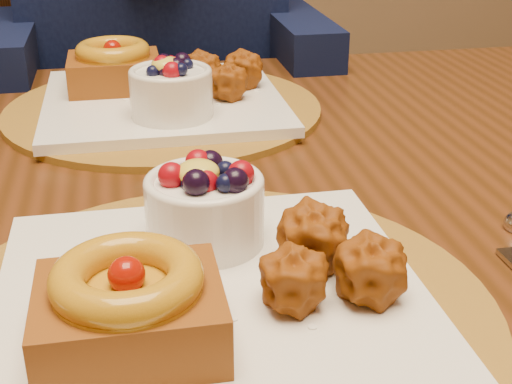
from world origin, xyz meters
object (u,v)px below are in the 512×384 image
Objects in this scene: dining_table at (185,257)px; place_setting_near at (208,286)px; chair_far at (87,163)px; place_setting_far at (161,93)px.

place_setting_near is (-0.00, -0.22, 0.10)m from dining_table.
place_setting_near is 0.39× the size of chair_far.
chair_far reaches higher than place_setting_near.
place_setting_far is at bearing -79.42° from chair_far.
place_setting_near is 0.87m from chair_far.
place_setting_near reaches higher than dining_table.
dining_table is at bearing -89.24° from place_setting_far.
chair_far is (-0.12, 0.82, -0.24)m from place_setting_near.
chair_far reaches higher than dining_table.
chair_far is (-0.12, 0.61, -0.14)m from dining_table.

